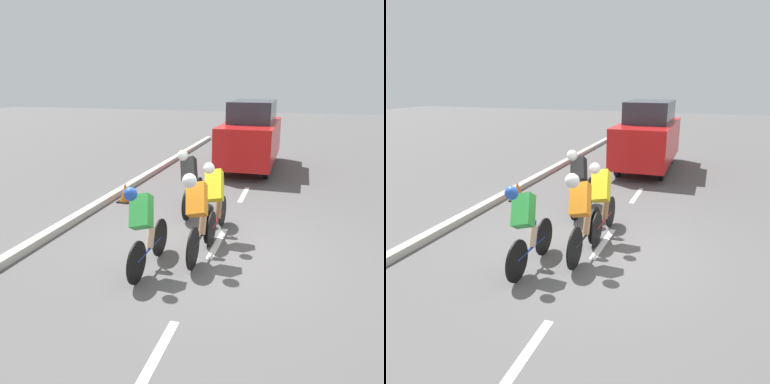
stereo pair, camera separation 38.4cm
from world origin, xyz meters
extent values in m
plane|color=#565454|center=(0.00, 0.00, 0.00)|extent=(60.00, 60.00, 0.00)
cube|color=white|center=(0.00, 2.87, 0.00)|extent=(0.12, 1.40, 0.01)
cube|color=white|center=(0.00, -0.33, 0.00)|extent=(0.12, 1.40, 0.01)
cube|color=white|center=(0.00, -3.53, 0.00)|extent=(0.12, 1.40, 0.01)
cube|color=#B7B2A8|center=(3.20, -0.33, 0.07)|extent=(0.20, 24.68, 0.14)
cylinder|color=black|center=(0.90, -2.27, 0.36)|extent=(0.03, 0.71, 0.71)
cylinder|color=black|center=(0.90, -1.31, 0.36)|extent=(0.03, 0.71, 0.71)
cylinder|color=red|center=(0.90, -1.79, 0.36)|extent=(0.04, 0.96, 0.04)
cylinder|color=red|center=(0.90, -1.96, 0.57)|extent=(0.04, 0.04, 0.42)
cylinder|color=#1999D8|center=(0.90, -1.84, 0.46)|extent=(0.07, 0.07, 0.16)
cylinder|color=beige|center=(0.90, -1.86, 0.54)|extent=(0.12, 0.23, 0.36)
cube|color=black|center=(0.97, -1.69, 1.03)|extent=(0.46, 0.47, 0.61)
sphere|color=white|center=(1.04, -1.47, 1.39)|extent=(0.23, 0.23, 0.23)
cylinder|color=black|center=(0.85, 0.45, 0.33)|extent=(0.03, 0.65, 0.65)
cylinder|color=black|center=(0.85, 1.41, 0.33)|extent=(0.03, 0.65, 0.65)
cylinder|color=navy|center=(0.85, 0.93, 0.33)|extent=(0.04, 0.96, 0.04)
cylinder|color=navy|center=(0.85, 0.76, 0.54)|extent=(0.04, 0.04, 0.42)
cylinder|color=green|center=(0.85, 0.88, 0.43)|extent=(0.07, 0.07, 0.16)
cylinder|color=beige|center=(0.85, 0.86, 0.51)|extent=(0.12, 0.23, 0.36)
cube|color=green|center=(0.92, 1.03, 1.00)|extent=(0.44, 0.46, 0.60)
sphere|color=blue|center=(0.98, 1.25, 1.34)|extent=(0.21, 0.21, 0.21)
cylinder|color=black|center=(0.10, -1.19, 0.32)|extent=(0.03, 0.64, 0.64)
cylinder|color=black|center=(0.10, -0.20, 0.32)|extent=(0.03, 0.64, 0.64)
cylinder|color=red|center=(0.10, -0.69, 0.32)|extent=(0.04, 0.99, 0.04)
cylinder|color=red|center=(0.10, -0.87, 0.53)|extent=(0.04, 0.04, 0.42)
cylinder|color=#1999D8|center=(0.10, -0.74, 0.42)|extent=(0.07, 0.07, 0.16)
cylinder|color=#9E704C|center=(0.10, -0.77, 0.50)|extent=(0.12, 0.23, 0.36)
cube|color=yellow|center=(0.15, -0.59, 1.03)|extent=(0.42, 0.50, 0.64)
sphere|color=white|center=(0.20, -0.37, 1.41)|extent=(0.21, 0.21, 0.21)
cylinder|color=black|center=(0.17, -0.29, 0.35)|extent=(0.03, 0.70, 0.70)
cylinder|color=black|center=(0.17, 0.75, 0.35)|extent=(0.03, 0.70, 0.70)
cylinder|color=black|center=(0.17, 0.23, 0.35)|extent=(0.04, 1.04, 0.04)
cylinder|color=black|center=(0.17, 0.05, 0.56)|extent=(0.04, 0.04, 0.42)
cylinder|color=yellow|center=(0.17, 0.18, 0.45)|extent=(0.07, 0.07, 0.16)
cylinder|color=tan|center=(0.17, 0.15, 0.53)|extent=(0.12, 0.23, 0.36)
cube|color=orange|center=(0.23, 0.33, 1.04)|extent=(0.43, 0.48, 0.62)
sphere|color=white|center=(0.29, 0.55, 1.41)|extent=(0.24, 0.24, 0.24)
cylinder|color=black|center=(-0.39, -5.37, 0.32)|extent=(0.14, 0.64, 0.64)
cylinder|color=black|center=(0.97, -5.37, 0.32)|extent=(0.14, 0.64, 0.64)
cylinder|color=black|center=(-0.39, -7.97, 0.32)|extent=(0.14, 0.64, 0.64)
cylinder|color=black|center=(0.97, -7.97, 0.32)|extent=(0.14, 0.64, 0.64)
cube|color=red|center=(0.29, -6.67, 0.95)|extent=(1.70, 4.20, 1.25)
cube|color=#2D333D|center=(0.29, -6.88, 1.92)|extent=(1.39, 2.31, 0.69)
cube|color=black|center=(2.75, -2.10, 0.01)|extent=(0.36, 0.36, 0.03)
cone|color=orange|center=(2.75, -2.10, 0.26)|extent=(0.28, 0.28, 0.46)
camera|label=1|loc=(-1.35, 5.99, 2.93)|focal=35.00mm
camera|label=2|loc=(-1.71, 5.87, 2.93)|focal=35.00mm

